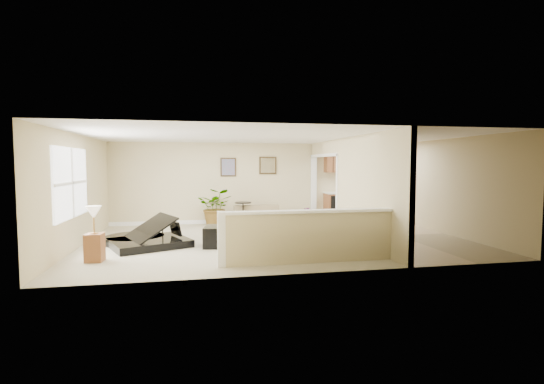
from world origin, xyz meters
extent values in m
plane|color=beige|center=(0.00, 0.00, 0.00)|extent=(9.00, 9.00, 0.00)
cube|color=beige|center=(0.00, 3.00, 1.25)|extent=(9.00, 0.04, 2.50)
cube|color=beige|center=(0.00, -3.00, 1.25)|extent=(9.00, 0.04, 2.50)
cube|color=beige|center=(-4.50, 0.00, 1.25)|extent=(0.04, 6.00, 2.50)
cube|color=beige|center=(4.50, 0.00, 1.25)|extent=(0.04, 6.00, 2.50)
cube|color=white|center=(0.00, 0.00, 2.50)|extent=(9.00, 6.00, 0.04)
cube|color=tan|center=(3.15, 0.00, 0.00)|extent=(2.70, 6.00, 0.01)
cube|color=beige|center=(1.80, -1.20, 1.25)|extent=(0.12, 3.60, 2.50)
cube|color=beige|center=(1.80, 1.77, 2.30)|extent=(0.12, 2.35, 0.40)
cube|color=beige|center=(0.15, -2.30, 0.47)|extent=(3.30, 0.12, 0.95)
cube|color=white|center=(0.15, -2.30, 0.96)|extent=(3.40, 0.22, 0.05)
cube|color=white|center=(-1.50, -2.30, 0.50)|extent=(0.14, 0.14, 1.00)
cube|color=white|center=(-4.49, -0.50, 1.45)|extent=(0.05, 2.15, 1.45)
cube|color=#392A15|center=(-0.95, 2.98, 1.75)|extent=(0.48, 0.03, 0.58)
cube|color=#865574|center=(-0.95, 2.96, 1.75)|extent=(0.40, 0.01, 0.50)
cube|color=#392A15|center=(0.30, 2.98, 1.80)|extent=(0.55, 0.03, 0.55)
cube|color=silver|center=(0.30, 2.96, 1.80)|extent=(0.46, 0.01, 0.46)
cube|color=brown|center=(3.30, 2.70, 0.45)|extent=(2.30, 0.60, 0.90)
cube|color=white|center=(3.30, 2.70, 0.92)|extent=(2.36, 0.65, 0.04)
cube|color=black|center=(2.50, 2.69, 0.43)|extent=(0.60, 0.60, 0.84)
cube|color=brown|center=(3.30, 2.82, 1.95)|extent=(2.30, 0.35, 0.75)
cube|color=black|center=(-2.98, -0.21, 0.84)|extent=(2.00, 1.88, 0.33)
cylinder|color=black|center=(-3.14, 0.39, 0.84)|extent=(1.36, 1.36, 0.33)
cube|color=white|center=(-2.04, -0.21, 0.80)|extent=(0.65, 1.10, 0.02)
cube|color=black|center=(-3.09, -0.10, 1.14)|extent=(1.64, 1.65, 0.74)
cube|color=black|center=(-1.58, -0.50, 0.23)|extent=(0.46, 0.73, 0.46)
cube|color=tan|center=(-0.12, 2.19, 0.19)|extent=(1.42, 0.85, 0.39)
cube|color=tan|center=(-0.12, 2.49, 0.59)|extent=(1.39, 0.25, 0.41)
cube|color=tan|center=(-0.73, 2.19, 0.46)|extent=(0.20, 0.79, 0.15)
cube|color=tan|center=(0.48, 2.19, 0.46)|extent=(0.20, 0.79, 0.15)
cylinder|color=black|center=(-0.57, 2.35, 0.01)|extent=(0.35, 0.35, 0.03)
cylinder|color=black|center=(-0.57, 2.35, 0.35)|extent=(0.04, 0.04, 0.69)
cylinder|color=black|center=(-0.57, 2.35, 0.70)|extent=(0.49, 0.49, 0.03)
cylinder|color=black|center=(-1.36, 2.60, 0.11)|extent=(0.32, 0.32, 0.22)
imported|color=#174916|center=(-1.36, 2.60, 0.56)|extent=(1.17, 1.07, 1.12)
cylinder|color=black|center=(1.38, 2.20, 0.09)|extent=(0.26, 0.26, 0.18)
imported|color=#174916|center=(1.38, 2.20, 0.25)|extent=(0.33, 0.33, 0.51)
cube|color=brown|center=(-3.83, -1.45, 0.27)|extent=(0.33, 0.33, 0.53)
cylinder|color=#AB7839|center=(-3.83, -1.45, 0.54)|extent=(0.14, 0.14, 0.02)
cylinder|color=#AB7839|center=(-3.83, -1.45, 0.72)|extent=(0.03, 0.03, 0.35)
cone|color=beige|center=(-3.83, -1.45, 0.94)|extent=(0.28, 0.28, 0.23)
camera|label=1|loc=(-1.92, -9.29, 1.83)|focal=26.00mm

